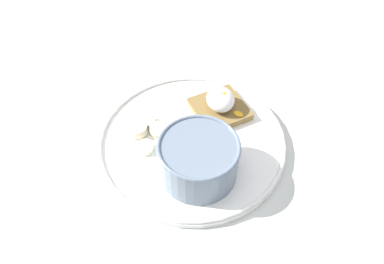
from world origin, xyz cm
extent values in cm
cube|color=beige|center=(0.00, 0.00, 1.00)|extent=(120.00, 120.00, 2.00)
cylinder|color=white|center=(0.00, 0.00, 2.50)|extent=(30.93, 30.93, 1.00)
torus|color=white|center=(0.00, 0.00, 3.30)|extent=(30.73, 30.73, 0.60)
cylinder|color=slate|center=(-6.47, 0.81, 6.22)|extent=(11.90, 11.90, 6.45)
torus|color=slate|center=(-6.47, 0.81, 9.45)|extent=(12.10, 12.10, 0.60)
cylinder|color=#B76173|center=(-6.47, 0.81, 5.55)|extent=(10.50, 10.50, 4.70)
ellipsoid|color=#B76173|center=(-6.47, 0.81, 7.70)|extent=(9.97, 9.97, 1.20)
ellipsoid|color=olive|center=(-6.47, 1.26, 8.07)|extent=(1.98, 1.55, 0.74)
ellipsoid|color=#D2C189|center=(-6.23, 1.23, 8.00)|extent=(1.61, 1.69, 0.61)
ellipsoid|color=#926A44|center=(-6.07, 1.93, 8.05)|extent=(1.55, 1.89, 0.70)
cube|color=brown|center=(4.93, -6.40, 4.19)|extent=(10.19, 10.19, 0.30)
cube|color=#A07D42|center=(4.93, -6.40, 3.65)|extent=(9.99, 9.99, 1.29)
ellipsoid|color=white|center=(4.93, -6.40, 6.05)|extent=(5.42, 4.77, 3.52)
sphere|color=orange|center=(4.60, -6.71, 6.81)|extent=(2.02, 2.02, 2.02)
ellipsoid|color=orange|center=(2.25, -8.85, 4.49)|extent=(2.17, 2.12, 0.36)
cylinder|color=beige|center=(3.79, 8.28, 3.78)|extent=(4.41, 4.32, 1.86)
cylinder|color=#BCAD92|center=(3.79, 8.28, 4.39)|extent=(0.78, 0.77, 0.24)
cylinder|color=#F5E6C0|center=(3.06, 4.94, 3.56)|extent=(4.27, 4.25, 1.18)
cylinder|color=#BFB396|center=(3.06, 4.94, 4.08)|extent=(0.77, 0.76, 0.14)
cylinder|color=beige|center=(5.61, 6.66, 3.70)|extent=(4.32, 4.36, 1.64)
cylinder|color=#B7B489|center=(5.61, 6.66, 4.27)|extent=(0.77, 0.77, 0.21)
cylinder|color=#F2EFBD|center=(0.47, 7.86, 3.60)|extent=(2.91, 2.80, 1.37)
cylinder|color=#BDBA93|center=(0.47, 7.86, 4.12)|extent=(0.52, 0.50, 0.18)
camera|label=1|loc=(-37.99, 10.54, 50.75)|focal=35.00mm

